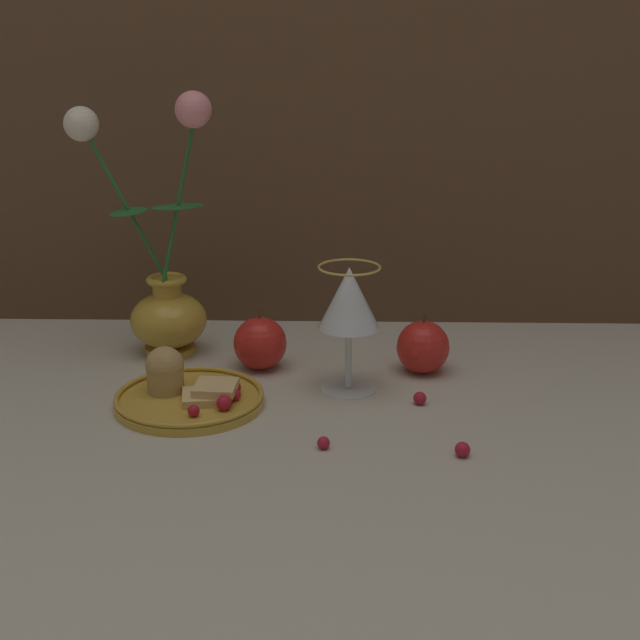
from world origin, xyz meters
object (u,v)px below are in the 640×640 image
Objects in this scene: vase at (164,285)px; apple_beside_vase at (423,347)px; wine_glass at (349,303)px; apple_near_glass at (260,343)px; plate_with_pastries at (186,392)px.

apple_beside_vase is (0.35, -0.06, -0.06)m from vase.
vase reaches higher than wine_glass.
apple_near_glass is (-0.12, 0.07, -0.08)m from wine_glass.
vase reaches higher than apple_beside_vase.
apple_beside_vase is at bearing 20.85° from plate_with_pastries.
vase is 4.39× the size of apple_beside_vase.
wine_glass is at bearing 14.37° from plate_with_pastries.
vase is at bearing 169.99° from apple_beside_vase.
apple_beside_vase is 0.22m from apple_near_glass.
wine_glass reaches higher than apple_near_glass.
apple_near_glass reaches higher than apple_beside_vase.
apple_near_glass is at bearing -21.79° from vase.
wine_glass is 0.16m from apple_near_glass.
vase is 0.20m from plate_with_pastries.
wine_glass is 1.94× the size of apple_near_glass.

